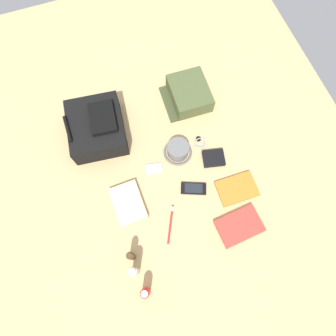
{
  "coord_description": "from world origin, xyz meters",
  "views": [
    {
      "loc": [
        -0.45,
        0.16,
        1.43
      ],
      "look_at": [
        0.0,
        0.0,
        0.04
      ],
      "focal_mm": 31.35,
      "sensor_mm": 36.0,
      "label": 1
    }
  ],
  "objects_px": {
    "sunscreen_spray": "(145,293)",
    "cologne_bottle": "(131,256)",
    "media_player": "(154,169)",
    "toothbrush": "(171,223)",
    "folded_towel": "(128,204)",
    "wristwatch": "(200,143)",
    "toiletry_pouch": "(189,94)",
    "travel_guidebook": "(237,189)",
    "bucket_hat": "(178,150)",
    "wallet": "(214,158)",
    "lotion_bottle": "(134,272)",
    "backpack": "(97,127)",
    "paperback_novel": "(239,226)",
    "cell_phone": "(194,188)"
  },
  "relations": [
    {
      "from": "sunscreen_spray",
      "to": "wallet",
      "type": "height_order",
      "value": "sunscreen_spray"
    },
    {
      "from": "sunscreen_spray",
      "to": "toothbrush",
      "type": "xyz_separation_m",
      "value": [
        0.25,
        -0.21,
        -0.05
      ]
    },
    {
      "from": "lotion_bottle",
      "to": "travel_guidebook",
      "type": "height_order",
      "value": "lotion_bottle"
    },
    {
      "from": "bucket_hat",
      "to": "sunscreen_spray",
      "type": "relative_size",
      "value": 1.25
    },
    {
      "from": "bucket_hat",
      "to": "sunscreen_spray",
      "type": "bearing_deg",
      "value": 148.13
    },
    {
      "from": "travel_guidebook",
      "to": "wallet",
      "type": "distance_m",
      "value": 0.2
    },
    {
      "from": "backpack",
      "to": "sunscreen_spray",
      "type": "distance_m",
      "value": 0.83
    },
    {
      "from": "paperback_novel",
      "to": "wallet",
      "type": "bearing_deg",
      "value": -2.37
    },
    {
      "from": "backpack",
      "to": "lotion_bottle",
      "type": "bearing_deg",
      "value": 177.94
    },
    {
      "from": "lotion_bottle",
      "to": "sunscreen_spray",
      "type": "bearing_deg",
      "value": -169.86
    },
    {
      "from": "toiletry_pouch",
      "to": "cologne_bottle",
      "type": "xyz_separation_m",
      "value": [
        -0.71,
        0.54,
        0.02
      ]
    },
    {
      "from": "media_player",
      "to": "toothbrush",
      "type": "distance_m",
      "value": 0.29
    },
    {
      "from": "media_player",
      "to": "folded_towel",
      "type": "bearing_deg",
      "value": 126.97
    },
    {
      "from": "toiletry_pouch",
      "to": "toothbrush",
      "type": "xyz_separation_m",
      "value": [
        -0.62,
        0.32,
        -0.04
      ]
    },
    {
      "from": "toothbrush",
      "to": "folded_towel",
      "type": "height_order",
      "value": "folded_towel"
    },
    {
      "from": "paperback_novel",
      "to": "toothbrush",
      "type": "distance_m",
      "value": 0.33
    },
    {
      "from": "folded_towel",
      "to": "wristwatch",
      "type": "bearing_deg",
      "value": -67.16
    },
    {
      "from": "travel_guidebook",
      "to": "media_player",
      "type": "bearing_deg",
      "value": 56.02
    },
    {
      "from": "toiletry_pouch",
      "to": "cell_phone",
      "type": "distance_m",
      "value": 0.52
    },
    {
      "from": "toiletry_pouch",
      "to": "bucket_hat",
      "type": "distance_m",
      "value": 0.33
    },
    {
      "from": "paperback_novel",
      "to": "cell_phone",
      "type": "height_order",
      "value": "paperback_novel"
    },
    {
      "from": "backpack",
      "to": "bucket_hat",
      "type": "height_order",
      "value": "backpack"
    },
    {
      "from": "backpack",
      "to": "bucket_hat",
      "type": "xyz_separation_m",
      "value": [
        -0.24,
        -0.36,
        -0.03
      ]
    },
    {
      "from": "cologne_bottle",
      "to": "bucket_hat",
      "type": "bearing_deg",
      "value": -41.86
    },
    {
      "from": "sunscreen_spray",
      "to": "media_player",
      "type": "xyz_separation_m",
      "value": [
        0.54,
        -0.22,
        -0.05
      ]
    },
    {
      "from": "travel_guidebook",
      "to": "toiletry_pouch",
      "type": "bearing_deg",
      "value": 4.35
    },
    {
      "from": "wallet",
      "to": "folded_towel",
      "type": "distance_m",
      "value": 0.49
    },
    {
      "from": "toiletry_pouch",
      "to": "travel_guidebook",
      "type": "distance_m",
      "value": 0.57
    },
    {
      "from": "folded_towel",
      "to": "media_player",
      "type": "bearing_deg",
      "value": -53.03
    },
    {
      "from": "lotion_bottle",
      "to": "wristwatch",
      "type": "distance_m",
      "value": 0.72
    },
    {
      "from": "paperback_novel",
      "to": "wristwatch",
      "type": "bearing_deg",
      "value": 2.06
    },
    {
      "from": "toiletry_pouch",
      "to": "wallet",
      "type": "height_order",
      "value": "toiletry_pouch"
    },
    {
      "from": "wristwatch",
      "to": "toothbrush",
      "type": "distance_m",
      "value": 0.45
    },
    {
      "from": "cologne_bottle",
      "to": "travel_guidebook",
      "type": "bearing_deg",
      "value": -76.9
    },
    {
      "from": "toiletry_pouch",
      "to": "sunscreen_spray",
      "type": "distance_m",
      "value": 1.02
    },
    {
      "from": "bucket_hat",
      "to": "travel_guidebook",
      "type": "xyz_separation_m",
      "value": [
        -0.28,
        -0.21,
        -0.03
      ]
    },
    {
      "from": "backpack",
      "to": "cologne_bottle",
      "type": "xyz_separation_m",
      "value": [
        -0.67,
        0.02,
        -0.01
      ]
    },
    {
      "from": "sunscreen_spray",
      "to": "media_player",
      "type": "bearing_deg",
      "value": -22.04
    },
    {
      "from": "cell_phone",
      "to": "wristwatch",
      "type": "xyz_separation_m",
      "value": [
        0.22,
        -0.12,
        -0.0
      ]
    },
    {
      "from": "toothbrush",
      "to": "wallet",
      "type": "xyz_separation_m",
      "value": [
        0.24,
        -0.32,
        0.01
      ]
    },
    {
      "from": "bucket_hat",
      "to": "wristwatch",
      "type": "relative_size",
      "value": 2.11
    },
    {
      "from": "wristwatch",
      "to": "travel_guidebook",
      "type": "bearing_deg",
      "value": -164.79
    },
    {
      "from": "backpack",
      "to": "travel_guidebook",
      "type": "relative_size",
      "value": 1.77
    },
    {
      "from": "folded_towel",
      "to": "toothbrush",
      "type": "bearing_deg",
      "value": -132.87
    },
    {
      "from": "backpack",
      "to": "wallet",
      "type": "height_order",
      "value": "backpack"
    },
    {
      "from": "backpack",
      "to": "travel_guidebook",
      "type": "height_order",
      "value": "backpack"
    },
    {
      "from": "sunscreen_spray",
      "to": "cologne_bottle",
      "type": "bearing_deg",
      "value": 4.39
    },
    {
      "from": "folded_towel",
      "to": "sunscreen_spray",
      "type": "bearing_deg",
      "value": 174.17
    },
    {
      "from": "wallet",
      "to": "wristwatch",
      "type": "bearing_deg",
      "value": 29.07
    },
    {
      "from": "toiletry_pouch",
      "to": "folded_towel",
      "type": "height_order",
      "value": "toiletry_pouch"
    }
  ]
}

